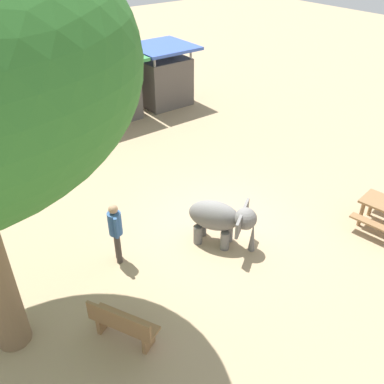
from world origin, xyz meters
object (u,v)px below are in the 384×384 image
(person_handler, at_px, (116,229))
(market_stall_green, at_px, (109,91))
(elephant, at_px, (221,219))
(market_stall_white, at_px, (46,106))
(wooden_bench, at_px, (122,324))
(market_stall_blue, at_px, (163,78))

(person_handler, bearing_deg, market_stall_green, 83.57)
(elephant, xyz_separation_m, market_stall_white, (-0.98, 8.83, 0.37))
(person_handler, xyz_separation_m, market_stall_green, (3.98, 7.84, 0.19))
(wooden_bench, xyz_separation_m, market_stall_blue, (7.63, 9.95, 0.67))
(person_handler, height_order, market_stall_green, market_stall_green)
(person_handler, distance_m, market_stall_green, 8.79)
(elephant, distance_m, market_stall_blue, 9.79)
(wooden_bench, distance_m, market_stall_white, 10.26)
(market_stall_green, bearing_deg, market_stall_blue, 0.00)
(elephant, height_order, wooden_bench, elephant)
(market_stall_green, height_order, market_stall_blue, same)
(person_handler, distance_m, market_stall_white, 7.96)
(market_stall_white, bearing_deg, market_stall_blue, 0.00)
(elephant, distance_m, market_stall_white, 8.89)
(wooden_bench, relative_size, market_stall_white, 0.57)
(person_handler, xyz_separation_m, market_stall_blue, (6.58, 7.84, 0.19))
(elephant, bearing_deg, market_stall_blue, 120.70)
(person_handler, height_order, market_stall_blue, market_stall_blue)
(market_stall_green, bearing_deg, wooden_bench, -116.82)
(elephant, distance_m, person_handler, 2.57)
(wooden_bench, height_order, market_stall_blue, market_stall_blue)
(market_stall_white, height_order, market_stall_blue, same)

